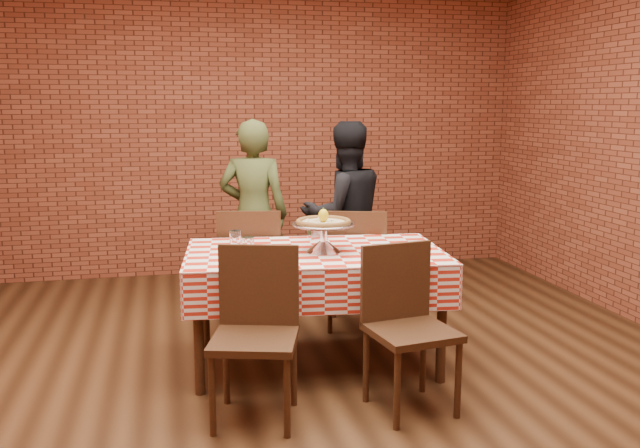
# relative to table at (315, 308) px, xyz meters

# --- Properties ---
(ground) EXTENTS (6.00, 6.00, 0.00)m
(ground) POSITION_rel_table_xyz_m (-0.13, -0.38, -0.38)
(ground) COLOR black
(ground) RESTS_ON ground
(back_wall) EXTENTS (5.50, 0.00, 5.50)m
(back_wall) POSITION_rel_table_xyz_m (-0.13, 2.62, 1.08)
(back_wall) COLOR brown
(back_wall) RESTS_ON ground
(table) EXTENTS (1.70, 1.12, 0.75)m
(table) POSITION_rel_table_xyz_m (0.00, 0.00, 0.00)
(table) COLOR #3B2110
(table) RESTS_ON ground
(tablecloth) EXTENTS (1.74, 1.16, 0.28)m
(tablecloth) POSITION_rel_table_xyz_m (0.00, 0.00, 0.24)
(tablecloth) COLOR red
(tablecloth) RESTS_ON table
(pizza_stand) EXTENTS (0.41, 0.41, 0.18)m
(pizza_stand) POSITION_rel_table_xyz_m (0.05, -0.04, 0.47)
(pizza_stand) COLOR silver
(pizza_stand) RESTS_ON tablecloth
(pizza) EXTENTS (0.36, 0.36, 0.03)m
(pizza) POSITION_rel_table_xyz_m (0.05, -0.04, 0.57)
(pizza) COLOR beige
(pizza) RESTS_ON pizza_stand
(lemon) EXTENTS (0.06, 0.06, 0.08)m
(lemon) POSITION_rel_table_xyz_m (0.05, -0.04, 0.62)
(lemon) COLOR yellow
(lemon) RESTS_ON pizza
(water_glass_left) EXTENTS (0.08, 0.08, 0.12)m
(water_glass_left) POSITION_rel_table_xyz_m (-0.44, -0.08, 0.44)
(water_glass_left) COLOR white
(water_glass_left) RESTS_ON tablecloth
(water_glass_right) EXTENTS (0.08, 0.08, 0.12)m
(water_glass_right) POSITION_rel_table_xyz_m (-0.49, 0.17, 0.44)
(water_glass_right) COLOR white
(water_glass_right) RESTS_ON tablecloth
(side_plate) EXTENTS (0.17, 0.17, 0.01)m
(side_plate) POSITION_rel_table_xyz_m (0.42, -0.14, 0.39)
(side_plate) COLOR white
(side_plate) RESTS_ON tablecloth
(sweetener_packet_a) EXTENTS (0.06, 0.05, 0.00)m
(sweetener_packet_a) POSITION_rel_table_xyz_m (0.55, -0.24, 0.39)
(sweetener_packet_a) COLOR white
(sweetener_packet_a) RESTS_ON tablecloth
(sweetener_packet_b) EXTENTS (0.06, 0.05, 0.00)m
(sweetener_packet_b) POSITION_rel_table_xyz_m (0.58, -0.16, 0.39)
(sweetener_packet_b) COLOR white
(sweetener_packet_b) RESTS_ON tablecloth
(condiment_caddy) EXTENTS (0.11, 0.09, 0.14)m
(condiment_caddy) POSITION_rel_table_xyz_m (0.08, 0.33, 0.45)
(condiment_caddy) COLOR silver
(condiment_caddy) RESTS_ON tablecloth
(chair_near_left) EXTENTS (0.55, 0.55, 0.93)m
(chair_near_left) POSITION_rel_table_xyz_m (-0.49, -0.73, 0.09)
(chair_near_left) COLOR #3B2110
(chair_near_left) RESTS_ON ground
(chair_near_right) EXTENTS (0.50, 0.50, 0.91)m
(chair_near_right) POSITION_rel_table_xyz_m (0.37, -0.80, 0.08)
(chair_near_right) COLOR #3B2110
(chair_near_right) RESTS_ON ground
(chair_far_left) EXTENTS (0.53, 0.53, 0.94)m
(chair_far_left) POSITION_rel_table_xyz_m (-0.32, 0.78, 0.09)
(chair_far_left) COLOR #3B2110
(chair_far_left) RESTS_ON ground
(chair_far_right) EXTENTS (0.55, 0.55, 0.92)m
(chair_far_right) POSITION_rel_table_xyz_m (0.47, 0.68, 0.09)
(chair_far_right) COLOR #3B2110
(chair_far_right) RESTS_ON ground
(diner_olive) EXTENTS (0.65, 0.52, 1.57)m
(diner_olive) POSITION_rel_table_xyz_m (-0.22, 1.37, 0.41)
(diner_olive) COLOR #414A24
(diner_olive) RESTS_ON ground
(diner_black) EXTENTS (0.82, 0.68, 1.55)m
(diner_black) POSITION_rel_table_xyz_m (0.52, 1.24, 0.40)
(diner_black) COLOR black
(diner_black) RESTS_ON ground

